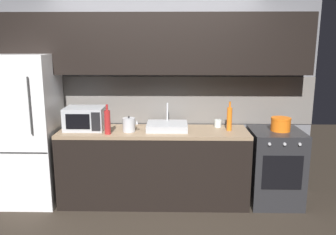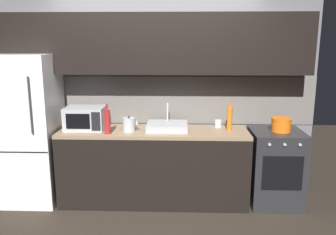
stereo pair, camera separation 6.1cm
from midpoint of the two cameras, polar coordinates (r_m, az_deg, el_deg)
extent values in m
cube|color=slate|center=(4.47, -2.47, 3.56)|extent=(3.97, 0.10, 2.50)
cube|color=slate|center=(4.43, -2.51, 2.81)|extent=(3.97, 0.01, 0.60)
cube|color=black|center=(4.20, -2.75, 11.89)|extent=(3.65, 0.34, 0.70)
cube|color=black|center=(4.29, -2.71, -8.15)|extent=(2.23, 0.60, 0.86)
cube|color=#8C7256|center=(4.16, -2.77, -2.33)|extent=(2.23, 0.60, 0.04)
cube|color=white|center=(4.51, -22.10, -1.88)|extent=(0.68, 0.66, 1.79)
cube|color=black|center=(4.26, -23.63, -5.30)|extent=(0.67, 0.00, 0.01)
cylinder|color=#333333|center=(4.05, -21.99, 1.78)|extent=(0.02, 0.02, 0.63)
cube|color=#232326|center=(4.44, 16.57, -7.72)|extent=(0.60, 0.60, 0.90)
cube|color=black|center=(4.15, 17.71, -8.55)|extent=(0.45, 0.01, 0.40)
cylinder|color=#B2B2B7|center=(3.99, 15.78, -4.17)|extent=(0.03, 0.02, 0.03)
cylinder|color=#B2B2B7|center=(4.04, 18.05, -4.14)|extent=(0.03, 0.02, 0.03)
cylinder|color=#B2B2B7|center=(4.09, 20.27, -4.10)|extent=(0.03, 0.02, 0.03)
cube|color=#A8AAAF|center=(4.27, -13.74, -0.13)|extent=(0.46, 0.34, 0.27)
cube|color=black|center=(4.12, -14.90, -0.65)|extent=(0.28, 0.01, 0.18)
cube|color=black|center=(4.07, -12.10, -0.67)|extent=(0.10, 0.01, 0.22)
cube|color=#ADAFB5|center=(4.16, -0.56, -1.44)|extent=(0.48, 0.38, 0.08)
cylinder|color=silver|center=(4.26, -0.51, 0.94)|extent=(0.02, 0.02, 0.22)
cylinder|color=#B7BABF|center=(4.10, -6.80, -1.18)|extent=(0.15, 0.15, 0.16)
sphere|color=black|center=(4.08, -6.84, 0.08)|extent=(0.02, 0.02, 0.02)
cone|color=#B7BABF|center=(4.08, -5.52, -0.75)|extent=(0.03, 0.03, 0.05)
cylinder|color=#A82323|center=(4.01, -10.26, -0.79)|extent=(0.07, 0.07, 0.27)
cylinder|color=#A82323|center=(3.97, -10.36, 1.59)|extent=(0.03, 0.03, 0.07)
cylinder|color=orange|center=(4.16, 9.55, -0.25)|extent=(0.06, 0.06, 0.27)
cylinder|color=orange|center=(4.13, 9.63, 2.08)|extent=(0.02, 0.02, 0.07)
cylinder|color=silver|center=(4.33, 7.72, -0.96)|extent=(0.09, 0.09, 0.09)
cylinder|color=orange|center=(4.30, 17.48, -1.18)|extent=(0.22, 0.22, 0.14)
cylinder|color=orange|center=(4.28, 17.55, -0.16)|extent=(0.23, 0.23, 0.02)
camera|label=1|loc=(0.03, -90.42, -0.09)|focal=37.45mm
camera|label=2|loc=(0.03, 89.58, 0.09)|focal=37.45mm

